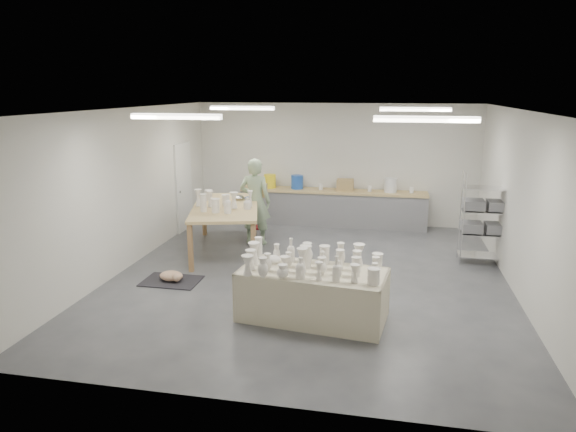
% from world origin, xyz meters
% --- Properties ---
extents(room, '(8.00, 8.02, 3.00)m').
position_xyz_m(room, '(-0.11, 0.08, 2.06)').
color(room, '#424449').
rests_on(room, ground).
extents(back_counter, '(4.60, 0.60, 1.24)m').
position_xyz_m(back_counter, '(-0.01, 3.68, 0.49)').
color(back_counter, tan).
rests_on(back_counter, ground).
extents(wire_shelf, '(0.88, 0.48, 1.80)m').
position_xyz_m(wire_shelf, '(3.20, 1.40, 0.92)').
color(wire_shelf, silver).
rests_on(wire_shelf, ground).
extents(drying_table, '(2.25, 1.26, 1.12)m').
position_xyz_m(drying_table, '(0.31, -1.74, 0.43)').
color(drying_table, olive).
rests_on(drying_table, ground).
extents(work_table, '(1.93, 2.87, 1.35)m').
position_xyz_m(work_table, '(-1.92, 1.19, 0.97)').
color(work_table, tan).
rests_on(work_table, ground).
extents(rug, '(1.00, 0.70, 0.02)m').
position_xyz_m(rug, '(-2.37, -0.75, 0.01)').
color(rug, black).
rests_on(rug, ground).
extents(cat, '(0.44, 0.33, 0.18)m').
position_xyz_m(cat, '(-2.35, -0.77, 0.11)').
color(cat, white).
rests_on(cat, rug).
extents(potter, '(0.71, 0.49, 1.89)m').
position_xyz_m(potter, '(-1.49, 1.81, 0.95)').
color(potter, '#93AC85').
rests_on(potter, ground).
extents(red_stool, '(0.41, 0.41, 0.31)m').
position_xyz_m(red_stool, '(-1.49, 2.08, 0.28)').
color(red_stool, red).
rests_on(red_stool, ground).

